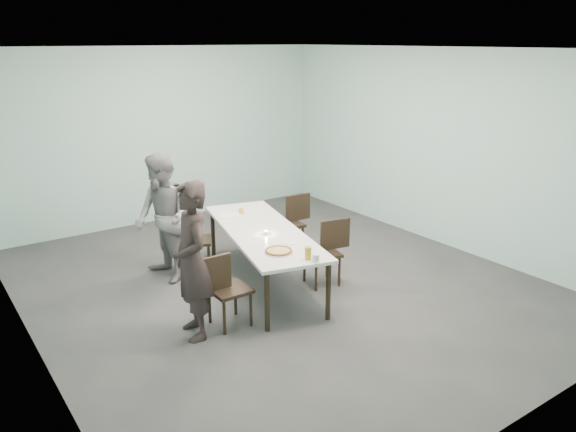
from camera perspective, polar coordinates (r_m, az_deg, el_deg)
ground at (r=7.52m, az=-1.02°, el=-6.85°), size 7.00×7.00×0.00m
room_shell at (r=6.93m, az=-1.11°, el=8.58°), size 6.02×7.02×3.01m
table at (r=7.27m, az=-2.58°, el=-1.85°), size 1.50×2.74×0.75m
chair_near_left at (r=6.29m, az=-6.63°, el=-7.03°), size 0.61×0.42×0.87m
chair_far_left at (r=7.89m, az=-9.97°, el=-2.01°), size 0.65×0.57×0.87m
chair_near_right at (r=7.37m, az=4.03°, el=-3.20°), size 0.64×0.49×0.87m
chair_far_right at (r=8.49m, az=0.39°, el=-0.32°), size 0.62×0.44×0.87m
diner_near at (r=6.03m, az=-9.72°, el=-4.54°), size 0.51×0.69×1.73m
diner_far at (r=7.54m, az=-12.62°, el=-0.22°), size 0.68×0.86×1.72m
pizza at (r=6.48m, az=-0.96°, el=-3.59°), size 0.34×0.34×0.04m
side_plate at (r=6.79m, az=0.29°, el=-2.71°), size 0.18×0.18×0.01m
beer_glass at (r=6.27m, az=2.05°, el=-3.81°), size 0.08×0.08×0.15m
water_tumbler at (r=6.22m, az=2.84°, el=-4.28°), size 0.08×0.08×0.09m
tealight at (r=7.09m, az=-2.23°, el=-1.70°), size 0.06×0.06×0.05m
amber_tumbler at (r=7.93m, az=-4.77°, el=0.51°), size 0.07×0.07×0.08m
menu at (r=7.89m, az=-5.91°, el=0.10°), size 0.34×0.29×0.01m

